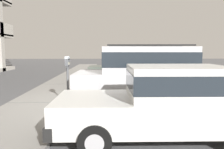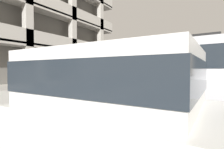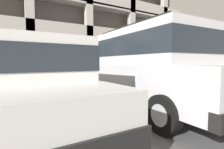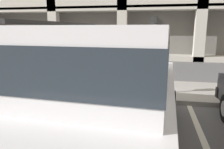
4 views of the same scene
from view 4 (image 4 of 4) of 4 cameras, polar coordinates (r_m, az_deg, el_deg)
The scene contains 5 objects.
ground_plane at distance 5.78m, azimuth 4.61°, elevation -8.25°, with size 80.00×80.00×0.10m.
sidewalk at distance 6.97m, azimuth 5.93°, elevation -3.75°, with size 40.00×2.20×0.12m.
parking_stall_lines at distance 4.52m, azimuth 22.27°, elevation -14.41°, with size 12.20×4.80×0.01m.
silver_suv at distance 3.31m, azimuth -0.19°, elevation -3.01°, with size 2.20×4.88×2.03m.
parking_meter_near at distance 5.82m, azimuth 4.13°, elevation 5.26°, with size 0.35×0.12×1.54m.
Camera 4 is at (0.63, -5.38, 1.95)m, focal length 35.00 mm.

